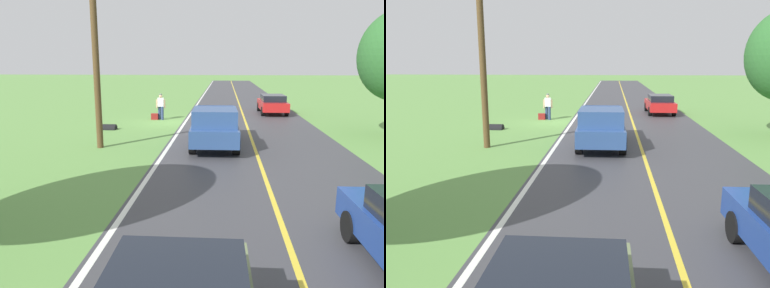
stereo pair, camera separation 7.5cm
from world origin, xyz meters
The scene contains 10 objects.
ground_plane centered at (0.00, 0.00, 0.00)m, with size 200.00×200.00×0.00m, color #609347.
road_surface centered at (-4.77, 0.00, 0.00)m, with size 8.08×120.00×0.00m, color #3D3D42.
lane_edge_line centered at (-0.91, 0.00, 0.01)m, with size 0.16×117.60×0.00m, color silver.
lane_centre_line centered at (-4.77, 0.00, 0.01)m, with size 0.14×117.60×0.00m, color gold.
hitchhiker_walking centered at (0.83, -1.18, 0.98)m, with size 0.62×0.51×1.75m.
suitcase_carried centered at (1.25, -1.08, 0.21)m, with size 0.20×0.46×0.42m, color maroon.
pickup_truck_passing centered at (-2.98, 6.92, 0.97)m, with size 2.17×5.43×1.82m.
sedan_near_oncoming centered at (-6.98, -4.95, 0.75)m, with size 1.97×4.42×1.41m.
utility_pole_roadside centered at (2.12, 7.52, 3.56)m, with size 0.28×0.28×7.12m, color brown.
drainage_culvert centered at (3.14, 2.89, 0.00)m, with size 0.60×0.60×0.80m, color black.
Camera 2 is at (-3.45, 23.44, 3.69)m, focal length 34.97 mm.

